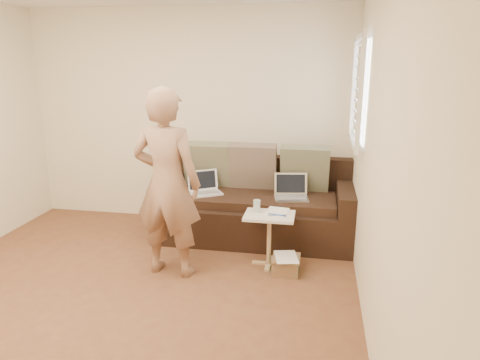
# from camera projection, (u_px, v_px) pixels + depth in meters

# --- Properties ---
(floor) EXTENTS (4.50, 4.50, 0.00)m
(floor) POSITION_uv_depth(u_px,v_px,m) (114.00, 312.00, 3.57)
(floor) COLOR brown
(floor) RESTS_ON ground
(wall_back) EXTENTS (4.00, 0.00, 4.00)m
(wall_back) POSITION_uv_depth(u_px,v_px,m) (188.00, 118.00, 5.36)
(wall_back) COLOR beige
(wall_back) RESTS_ON ground
(wall_right) EXTENTS (0.00, 4.50, 4.50)m
(wall_right) POSITION_uv_depth(u_px,v_px,m) (381.00, 169.00, 2.89)
(wall_right) COLOR beige
(wall_right) RESTS_ON ground
(window_blinds) EXTENTS (0.12, 0.88, 1.08)m
(window_blinds) POSITION_uv_depth(u_px,v_px,m) (359.00, 91.00, 4.21)
(window_blinds) COLOR white
(window_blinds) RESTS_ON wall_right
(sofa) EXTENTS (2.20, 0.95, 0.85)m
(sofa) POSITION_uv_depth(u_px,v_px,m) (254.00, 202.00, 4.99)
(sofa) COLOR black
(sofa) RESTS_ON ground
(pillow_left) EXTENTS (0.55, 0.29, 0.57)m
(pillow_left) POSITION_uv_depth(u_px,v_px,m) (207.00, 164.00, 5.19)
(pillow_left) COLOR #65694E
(pillow_left) RESTS_ON sofa
(pillow_mid) EXTENTS (0.55, 0.27, 0.57)m
(pillow_mid) POSITION_uv_depth(u_px,v_px,m) (253.00, 166.00, 5.09)
(pillow_mid) COLOR brown
(pillow_mid) RESTS_ON sofa
(pillow_right) EXTENTS (0.55, 0.28, 0.57)m
(pillow_right) POSITION_uv_depth(u_px,v_px,m) (305.00, 169.00, 4.98)
(pillow_right) COLOR #65694E
(pillow_right) RESTS_ON sofa
(laptop_silver) EXTENTS (0.40, 0.32, 0.24)m
(laptop_silver) POSITION_uv_depth(u_px,v_px,m) (291.00, 199.00, 4.78)
(laptop_silver) COLOR #B7BABC
(laptop_silver) RESTS_ON sofa
(laptop_white) EXTENTS (0.44, 0.40, 0.26)m
(laptop_white) POSITION_uv_depth(u_px,v_px,m) (206.00, 194.00, 4.96)
(laptop_white) COLOR white
(laptop_white) RESTS_ON sofa
(person) EXTENTS (0.69, 0.50, 1.79)m
(person) POSITION_uv_depth(u_px,v_px,m) (167.00, 184.00, 4.01)
(person) COLOR #946851
(person) RESTS_ON ground
(side_table) EXTENTS (0.49, 0.34, 0.54)m
(side_table) POSITION_uv_depth(u_px,v_px,m) (269.00, 240.00, 4.33)
(side_table) COLOR silver
(side_table) RESTS_ON ground
(drinking_glass) EXTENTS (0.07, 0.07, 0.12)m
(drinking_glass) POSITION_uv_depth(u_px,v_px,m) (257.00, 206.00, 4.32)
(drinking_glass) COLOR silver
(drinking_glass) RESTS_ON side_table
(scissors) EXTENTS (0.18, 0.10, 0.02)m
(scissors) POSITION_uv_depth(u_px,v_px,m) (277.00, 215.00, 4.22)
(scissors) COLOR silver
(scissors) RESTS_ON side_table
(paper_on_table) EXTENTS (0.25, 0.33, 0.00)m
(paper_on_table) POSITION_uv_depth(u_px,v_px,m) (276.00, 212.00, 4.32)
(paper_on_table) COLOR white
(paper_on_table) RESTS_ON side_table
(striped_box) EXTENTS (0.27, 0.27, 0.17)m
(striped_box) POSITION_uv_depth(u_px,v_px,m) (286.00, 265.00, 4.21)
(striped_box) COLOR #D74320
(striped_box) RESTS_ON ground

